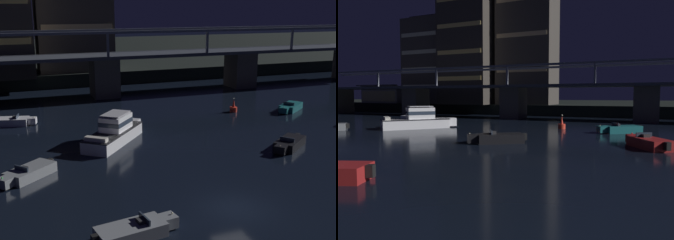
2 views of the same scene
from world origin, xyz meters
TOP-DOWN VIEW (x-y plane):
  - far_riverbank at (0.00, 86.28)m, footprint 240.00×80.00m
  - river_bridge at (0.00, 38.27)m, footprint 94.47×6.40m
  - tower_west_low at (-26.70, 50.42)m, footprint 11.77×9.47m
  - tower_west_tall at (-14.77, 49.73)m, footprint 11.62×12.72m
  - tower_central at (-2.09, 51.20)m, footprint 12.01×8.17m
  - waterfront_pavilion at (-41.58, 50.18)m, footprint 12.40×7.40m
  - cabin_cruiser_near_left at (-3.89, 16.55)m, footprint 7.39×8.37m
  - speedboat_near_right at (22.59, 11.50)m, footprint 3.74×4.81m
  - speedboat_mid_left at (-13.03, 26.45)m, footprint 5.19×2.73m
  - speedboat_mid_center at (10.68, 9.15)m, footprint 4.73×3.92m
  - speedboat_mid_right at (19.73, 21.48)m, footprint 4.74×3.91m
  - channel_buoy at (12.72, 23.31)m, footprint 0.90×0.90m

SIDE VIEW (x-z plane):
  - speedboat_near_right at x=22.59m, z-range -0.17..0.99m
  - speedboat_mid_left at x=-13.03m, z-range -0.17..0.99m
  - speedboat_mid_center at x=10.68m, z-range -0.17..0.99m
  - speedboat_mid_right at x=19.73m, z-range -0.17..0.99m
  - channel_buoy at x=12.72m, z-range -0.40..1.36m
  - cabin_cruiser_near_left at x=-3.89m, z-range -0.34..2.45m
  - far_riverbank at x=0.00m, z-range 0.00..2.20m
  - river_bridge at x=0.00m, z-range -0.58..8.80m
  - waterfront_pavilion at x=-41.58m, z-range 2.09..6.79m
  - tower_west_low at x=-26.70m, z-range 2.05..22.85m
  - tower_west_tall at x=-14.77m, z-range 2.05..30.63m
  - tower_central at x=-2.09m, z-range 2.05..38.91m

